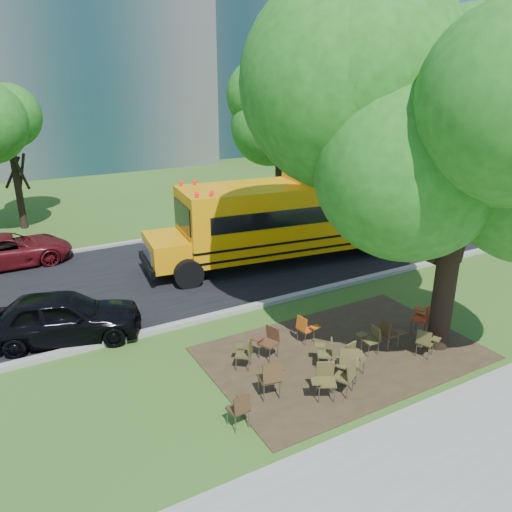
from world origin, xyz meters
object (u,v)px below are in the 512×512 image
chair_6 (371,337)px  chair_7 (426,341)px  main_tree (466,135)px  chair_3 (325,377)px  chair_12 (389,331)px  chair_2 (346,374)px  chair_1 (271,375)px  black_car (62,317)px  chair_10 (305,327)px  chair_5 (353,356)px  bg_car_red (9,250)px  chair_8 (245,351)px  chair_4 (349,360)px  chair_0 (240,406)px  chair_9 (269,339)px  school_bus (320,213)px  chair_11 (327,351)px  chair_13 (424,316)px

chair_6 → chair_7: bearing=-124.3°
main_tree → chair_6: main_tree is taller
chair_3 → chair_12: chair_3 is taller
chair_2 → chair_1: bearing=128.5°
main_tree → black_car: main_tree is taller
chair_3 → chair_10: size_ratio=1.08×
chair_1 → chair_3: (1.04, -0.58, -0.06)m
chair_5 → chair_12: 1.69m
chair_1 → chair_2: chair_1 is taller
chair_3 → chair_12: 2.93m
chair_3 → bg_car_red: 13.70m
main_tree → chair_5: (-2.86, 0.07, -5.06)m
chair_2 → chair_7: size_ratio=1.08×
chair_1 → chair_5: bearing=7.4°
chair_3 → bg_car_red: (-5.40, 12.60, 0.08)m
chair_8 → black_car: (-3.65, 3.70, 0.22)m
chair_2 → chair_4: size_ratio=0.88×
chair_0 → chair_1: size_ratio=0.84×
chair_0 → chair_9: 2.77m
school_bus → chair_0: school_bus is taller
chair_5 → black_car: size_ratio=0.20×
chair_11 → chair_12: bearing=-54.9°
chair_6 → chair_11: chair_11 is taller
chair_9 → chair_11: bearing=-159.4°
chair_2 → black_car: black_car is taller
school_bus → chair_7: 8.11m
main_tree → chair_9: 6.79m
chair_6 → bg_car_red: 13.91m
chair_12 → bg_car_red: bearing=-141.1°
chair_4 → chair_5: 0.39m
bg_car_red → chair_11: bearing=-153.5°
chair_1 → chair_2: 1.70m
main_tree → school_bus: size_ratio=0.72×
chair_7 → chair_5: bearing=-122.1°
chair_0 → chair_9: chair_9 is taller
chair_6 → chair_13: 1.93m
school_bus → chair_10: school_bus is taller
chair_4 → chair_5: chair_4 is taller
chair_1 → chair_2: (1.55, -0.70, -0.06)m
chair_1 → chair_4: size_ratio=0.99×
chair_1 → chair_3: 1.19m
chair_0 → chair_1: 1.19m
chair_5 → chair_12: (1.62, 0.48, 0.01)m
black_car → main_tree: bearing=-105.7°
chair_1 → black_car: size_ratio=0.23×
chair_1 → chair_2: bearing=-12.9°
chair_5 → chair_13: size_ratio=0.84×
chair_1 → chair_10: (2.06, 1.64, -0.09)m
chair_3 → chair_13: (4.15, 1.00, 0.06)m
chair_0 → chair_5: chair_5 is taller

